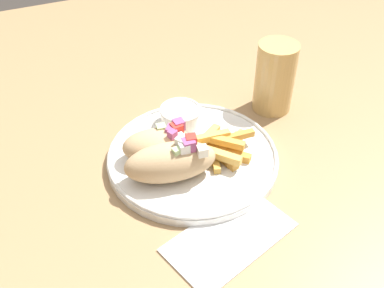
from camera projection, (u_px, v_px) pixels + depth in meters
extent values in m
cube|color=#9E7A51|center=(211.00, 164.00, 0.74)|extent=(1.42, 1.42, 0.04)
cylinder|color=#9E7A51|center=(290.00, 76.00, 1.62)|extent=(0.06, 0.06, 0.69)
cube|color=white|center=(230.00, 237.00, 0.60)|extent=(0.19, 0.14, 0.00)
cylinder|color=white|center=(192.00, 157.00, 0.71)|extent=(0.27, 0.27, 0.01)
torus|color=white|center=(192.00, 153.00, 0.71)|extent=(0.27, 0.27, 0.01)
ellipsoid|color=tan|center=(170.00, 162.00, 0.65)|extent=(0.14, 0.08, 0.06)
cube|color=#A34C84|center=(188.00, 145.00, 0.63)|extent=(0.02, 0.02, 0.02)
cube|color=silver|center=(202.00, 151.00, 0.63)|extent=(0.02, 0.02, 0.01)
cube|color=white|center=(184.00, 148.00, 0.63)|extent=(0.02, 0.02, 0.01)
cube|color=red|center=(191.00, 140.00, 0.64)|extent=(0.02, 0.02, 0.02)
cube|color=#B7D693|center=(176.00, 152.00, 0.63)|extent=(0.01, 0.01, 0.01)
cube|color=red|center=(183.00, 146.00, 0.64)|extent=(0.02, 0.02, 0.02)
cube|color=white|center=(183.00, 142.00, 0.64)|extent=(0.02, 0.02, 0.02)
ellipsoid|color=tan|center=(159.00, 146.00, 0.69)|extent=(0.12, 0.09, 0.05)
cube|color=silver|center=(175.00, 130.00, 0.68)|extent=(0.02, 0.02, 0.01)
cube|color=#A34C84|center=(179.00, 125.00, 0.68)|extent=(0.02, 0.02, 0.02)
cube|color=white|center=(179.00, 135.00, 0.68)|extent=(0.01, 0.01, 0.01)
cube|color=red|center=(177.00, 129.00, 0.68)|extent=(0.02, 0.02, 0.02)
cube|color=#B7D693|center=(161.00, 129.00, 0.68)|extent=(0.02, 0.02, 0.01)
cube|color=#A34C84|center=(172.00, 132.00, 0.68)|extent=(0.02, 0.02, 0.02)
cube|color=#A34C84|center=(172.00, 134.00, 0.66)|extent=(0.02, 0.02, 0.01)
cube|color=#E5B251|center=(231.00, 143.00, 0.72)|extent=(0.07, 0.04, 0.01)
cube|color=gold|center=(212.00, 161.00, 0.69)|extent=(0.07, 0.02, 0.01)
cube|color=gold|center=(214.00, 156.00, 0.70)|extent=(0.03, 0.07, 0.01)
cube|color=gold|center=(235.00, 150.00, 0.71)|extent=(0.06, 0.07, 0.01)
cube|color=gold|center=(227.00, 153.00, 0.70)|extent=(0.06, 0.06, 0.01)
cube|color=gold|center=(223.00, 157.00, 0.69)|extent=(0.03, 0.06, 0.01)
cube|color=#E5B251|center=(216.00, 154.00, 0.68)|extent=(0.06, 0.07, 0.01)
cube|color=#E5B251|center=(208.00, 136.00, 0.72)|extent=(0.05, 0.04, 0.01)
cube|color=gold|center=(237.00, 136.00, 0.71)|extent=(0.06, 0.01, 0.01)
cube|color=#E5B251|center=(205.00, 138.00, 0.70)|extent=(0.08, 0.02, 0.01)
cube|color=gold|center=(225.00, 142.00, 0.69)|extent=(0.05, 0.05, 0.01)
cylinder|color=white|center=(180.00, 117.00, 0.76)|extent=(0.07, 0.07, 0.03)
cylinder|color=beige|center=(180.00, 111.00, 0.75)|extent=(0.05, 0.05, 0.01)
torus|color=white|center=(180.00, 110.00, 0.75)|extent=(0.07, 0.07, 0.00)
cylinder|color=tan|center=(275.00, 77.00, 0.79)|extent=(0.07, 0.07, 0.13)
cylinder|color=silver|center=(274.00, 87.00, 0.80)|extent=(0.06, 0.06, 0.08)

